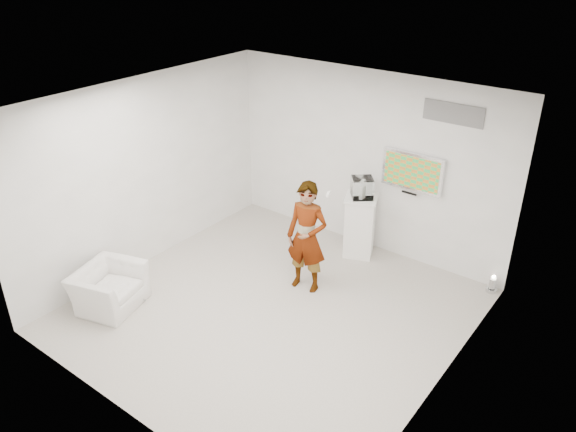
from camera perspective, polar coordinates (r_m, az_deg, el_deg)
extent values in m
cube|color=#A29D94|center=(8.18, -1.63, -9.46)|extent=(5.00, 5.00, 0.01)
cube|color=#323134|center=(6.84, -1.96, 11.13)|extent=(5.00, 5.00, 0.01)
cube|color=white|center=(9.30, 7.94, 5.52)|extent=(5.00, 0.01, 3.00)
cube|color=white|center=(5.94, -17.20, -8.88)|extent=(5.00, 0.01, 3.00)
cube|color=white|center=(9.03, -14.29, 4.27)|extent=(0.01, 5.00, 3.00)
cube|color=white|center=(6.34, 16.28, -6.31)|extent=(0.01, 5.00, 3.00)
cube|color=silver|center=(8.89, 12.55, 4.44)|extent=(1.00, 0.08, 0.60)
cube|color=slate|center=(8.42, 16.45, 9.95)|extent=(0.90, 0.02, 0.30)
imported|color=silver|center=(8.22, 1.93, -2.17)|extent=(0.69, 0.51, 1.72)
imported|color=silver|center=(8.49, -17.75, -6.97)|extent=(1.03, 1.11, 0.60)
cube|color=white|center=(9.32, 7.29, -0.99)|extent=(0.66, 0.66, 1.05)
cylinder|color=silver|center=(9.02, 20.05, -6.52)|extent=(0.19, 0.19, 0.26)
cube|color=white|center=(9.02, 7.54, 2.86)|extent=(0.46, 0.46, 0.33)
cube|color=white|center=(9.04, 7.52, 2.54)|extent=(0.08, 0.17, 0.22)
cube|color=white|center=(7.94, 4.10, 2.24)|extent=(0.08, 0.14, 0.04)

